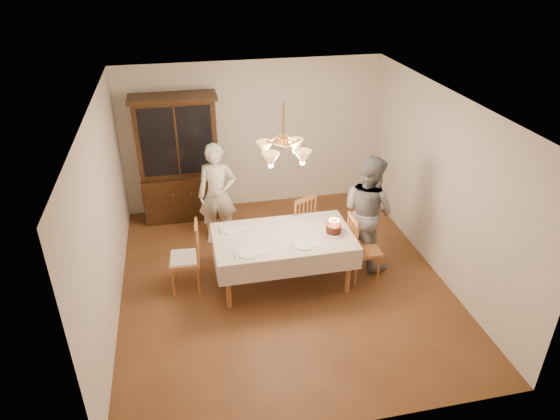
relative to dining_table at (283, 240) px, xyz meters
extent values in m
plane|color=#5A3219|center=(0.00, 0.00, -0.68)|extent=(5.00, 5.00, 0.00)
plane|color=white|center=(0.00, 0.00, 1.92)|extent=(5.00, 5.00, 0.00)
plane|color=beige|center=(0.00, 2.50, 0.62)|extent=(4.50, 0.00, 4.50)
plane|color=beige|center=(0.00, -2.50, 0.62)|extent=(4.50, 0.00, 4.50)
plane|color=beige|center=(-2.25, 0.00, 0.62)|extent=(0.00, 5.00, 5.00)
plane|color=beige|center=(2.25, 0.00, 0.62)|extent=(0.00, 5.00, 5.00)
cube|color=#94542B|center=(0.00, 0.00, 0.05)|extent=(1.80, 1.00, 0.04)
cube|color=beige|center=(0.00, 0.00, 0.07)|extent=(1.90, 1.10, 0.01)
cylinder|color=#94542B|center=(-0.82, -0.42, -0.33)|extent=(0.07, 0.07, 0.71)
cylinder|color=#94542B|center=(0.82, -0.42, -0.33)|extent=(0.07, 0.07, 0.71)
cylinder|color=#94542B|center=(-0.82, 0.42, -0.33)|extent=(0.07, 0.07, 0.71)
cylinder|color=#94542B|center=(0.82, 0.42, -0.33)|extent=(0.07, 0.07, 0.71)
cube|color=black|center=(-1.30, 2.23, -0.28)|extent=(1.30, 0.50, 0.80)
cube|color=black|center=(-1.30, 2.28, 0.77)|extent=(1.30, 0.40, 1.30)
cube|color=black|center=(-1.30, 2.08, 0.77)|extent=(1.14, 0.01, 1.14)
cube|color=black|center=(-1.30, 2.23, 1.45)|extent=(1.38, 0.54, 0.06)
cube|color=#94542B|center=(0.39, 0.75, -0.23)|extent=(0.57, 0.56, 0.05)
cube|color=#94542B|center=(0.47, 0.58, 0.29)|extent=(0.38, 0.20, 0.06)
cylinder|color=#94542B|center=(0.48, 0.98, -0.47)|extent=(0.04, 0.04, 0.43)
cylinder|color=#94542B|center=(0.15, 0.84, -0.47)|extent=(0.04, 0.04, 0.43)
cylinder|color=#94542B|center=(0.62, 0.67, -0.47)|extent=(0.04, 0.04, 0.43)
cylinder|color=#94542B|center=(0.29, 0.53, -0.47)|extent=(0.04, 0.04, 0.43)
cube|color=#94542B|center=(-1.34, 0.15, -0.23)|extent=(0.45, 0.47, 0.05)
cube|color=#94542B|center=(-1.16, 0.14, 0.29)|extent=(0.06, 0.40, 0.06)
cylinder|color=#94542B|center=(-1.50, 0.34, -0.47)|extent=(0.04, 0.04, 0.43)
cylinder|color=#94542B|center=(-1.53, -0.02, -0.47)|extent=(0.04, 0.04, 0.43)
cylinder|color=#94542B|center=(-1.16, 0.32, -0.47)|extent=(0.04, 0.04, 0.43)
cylinder|color=#94542B|center=(-1.19, -0.04, -0.47)|extent=(0.04, 0.04, 0.43)
cube|color=white|center=(-1.34, 0.15, -0.20)|extent=(0.41, 0.43, 0.03)
cube|color=#94542B|center=(1.15, -0.12, -0.23)|extent=(0.42, 0.44, 0.05)
cube|color=#94542B|center=(0.96, -0.12, 0.29)|extent=(0.04, 0.40, 0.06)
cylinder|color=#94542B|center=(1.32, -0.30, -0.47)|extent=(0.04, 0.04, 0.43)
cylinder|color=#94542B|center=(1.32, 0.06, -0.47)|extent=(0.04, 0.04, 0.43)
cylinder|color=#94542B|center=(0.98, -0.30, -0.47)|extent=(0.04, 0.04, 0.43)
cylinder|color=#94542B|center=(0.98, 0.06, -0.47)|extent=(0.04, 0.04, 0.43)
imported|color=beige|center=(-0.76, 1.30, 0.14)|extent=(0.65, 0.47, 1.64)
imported|color=slate|center=(1.31, 0.26, 0.17)|extent=(0.96, 1.04, 1.71)
cylinder|color=white|center=(0.69, -0.07, 0.08)|extent=(0.30, 0.30, 0.01)
cylinder|color=#38150C|center=(0.69, -0.07, 0.15)|extent=(0.21, 0.21, 0.11)
cylinder|color=#598CD8|center=(0.76, -0.07, 0.24)|extent=(0.01, 0.01, 0.07)
sphere|color=#FFB23F|center=(0.76, -0.07, 0.28)|extent=(0.01, 0.01, 0.01)
cylinder|color=pink|center=(0.75, -0.05, 0.24)|extent=(0.01, 0.01, 0.07)
sphere|color=#FFB23F|center=(0.75, -0.05, 0.28)|extent=(0.01, 0.01, 0.01)
cylinder|color=#EACC66|center=(0.74, -0.03, 0.24)|extent=(0.01, 0.01, 0.07)
sphere|color=#FFB23F|center=(0.74, -0.03, 0.28)|extent=(0.01, 0.01, 0.01)
cylinder|color=#598CD8|center=(0.71, -0.01, 0.24)|extent=(0.01, 0.01, 0.07)
sphere|color=#FFB23F|center=(0.71, -0.01, 0.28)|extent=(0.01, 0.01, 0.01)
cylinder|color=pink|center=(0.69, -0.01, 0.24)|extent=(0.01, 0.01, 0.07)
sphere|color=#FFB23F|center=(0.69, -0.01, 0.28)|extent=(0.01, 0.01, 0.01)
cylinder|color=#EACC66|center=(0.66, -0.02, 0.24)|extent=(0.01, 0.01, 0.07)
sphere|color=#FFB23F|center=(0.66, -0.02, 0.28)|extent=(0.01, 0.01, 0.01)
cylinder|color=#598CD8|center=(0.64, -0.04, 0.24)|extent=(0.01, 0.01, 0.07)
sphere|color=#FFB23F|center=(0.64, -0.04, 0.28)|extent=(0.01, 0.01, 0.01)
cylinder|color=pink|center=(0.63, -0.06, 0.24)|extent=(0.01, 0.01, 0.07)
sphere|color=#FFB23F|center=(0.63, -0.06, 0.28)|extent=(0.01, 0.01, 0.01)
cylinder|color=#EACC66|center=(0.63, -0.09, 0.24)|extent=(0.01, 0.01, 0.07)
sphere|color=#FFB23F|center=(0.63, -0.09, 0.28)|extent=(0.01, 0.01, 0.01)
cylinder|color=#598CD8|center=(0.64, -0.11, 0.24)|extent=(0.01, 0.01, 0.07)
sphere|color=#FFB23F|center=(0.64, -0.11, 0.28)|extent=(0.01, 0.01, 0.01)
cylinder|color=pink|center=(0.66, -0.13, 0.24)|extent=(0.01, 0.01, 0.07)
sphere|color=#FFB23F|center=(0.66, -0.13, 0.28)|extent=(0.01, 0.01, 0.01)
cylinder|color=#EACC66|center=(0.69, -0.14, 0.24)|extent=(0.01, 0.01, 0.07)
sphere|color=#FFB23F|center=(0.69, -0.14, 0.28)|extent=(0.01, 0.01, 0.01)
cylinder|color=#598CD8|center=(0.71, -0.13, 0.24)|extent=(0.01, 0.01, 0.07)
sphere|color=#FFB23F|center=(0.71, -0.13, 0.28)|extent=(0.01, 0.01, 0.01)
cylinder|color=pink|center=(0.74, -0.12, 0.24)|extent=(0.01, 0.01, 0.07)
sphere|color=#FFB23F|center=(0.74, -0.12, 0.28)|extent=(0.01, 0.01, 0.01)
cylinder|color=#EACC66|center=(0.75, -0.10, 0.24)|extent=(0.01, 0.01, 0.07)
sphere|color=#FFB23F|center=(0.75, -0.10, 0.28)|extent=(0.01, 0.01, 0.01)
cylinder|color=white|center=(-0.53, -0.35, 0.08)|extent=(0.26, 0.26, 0.02)
cube|color=silver|center=(-0.71, -0.35, 0.08)|extent=(0.01, 0.16, 0.01)
cube|color=white|center=(-0.36, -0.35, 0.08)|extent=(0.10, 0.10, 0.01)
cylinder|color=white|center=(0.22, -0.31, 0.08)|extent=(0.26, 0.26, 0.02)
cube|color=silver|center=(0.04, -0.31, 0.08)|extent=(0.01, 0.16, 0.01)
cube|color=white|center=(0.39, -0.31, 0.08)|extent=(0.10, 0.10, 0.01)
cylinder|color=white|center=(-0.67, 0.28, 0.08)|extent=(0.25, 0.25, 0.02)
cube|color=silver|center=(-0.84, 0.28, 0.08)|extent=(0.01, 0.16, 0.01)
cube|color=white|center=(-0.50, 0.28, 0.08)|extent=(0.10, 0.10, 0.01)
cylinder|color=#BF8C3F|center=(0.00, 0.00, 1.72)|extent=(0.02, 0.02, 0.40)
cylinder|color=#BF8C3F|center=(0.00, 0.00, 1.47)|extent=(0.12, 0.12, 0.10)
cone|color=#D8994C|center=(0.20, 0.20, 1.29)|extent=(0.22, 0.22, 0.18)
sphere|color=#FFD899|center=(0.20, 0.20, 1.22)|extent=(0.07, 0.07, 0.07)
cone|color=#D8994C|center=(-0.20, 0.20, 1.29)|extent=(0.22, 0.22, 0.18)
sphere|color=#FFD899|center=(-0.20, 0.20, 1.22)|extent=(0.07, 0.07, 0.07)
cone|color=#D8994C|center=(-0.20, -0.20, 1.29)|extent=(0.22, 0.22, 0.18)
sphere|color=#FFD899|center=(-0.20, -0.20, 1.22)|extent=(0.07, 0.07, 0.07)
cone|color=#D8994C|center=(0.20, -0.20, 1.29)|extent=(0.22, 0.22, 0.18)
sphere|color=#FFD899|center=(0.20, -0.20, 1.22)|extent=(0.07, 0.07, 0.07)
camera|label=1|loc=(-1.25, -5.67, 3.63)|focal=32.00mm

